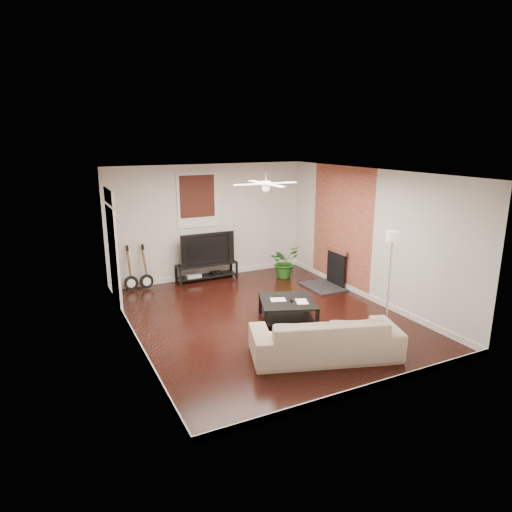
% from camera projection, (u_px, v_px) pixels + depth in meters
% --- Properties ---
extents(room, '(5.01, 6.01, 2.81)m').
position_uv_depth(room, '(265.00, 248.00, 8.44)').
color(room, black).
rests_on(room, ground).
extents(brick_accent, '(0.02, 2.20, 2.80)m').
position_uv_depth(brick_accent, '(341.00, 227.00, 10.37)').
color(brick_accent, '#B04A38').
rests_on(brick_accent, floor).
extents(fireplace, '(0.80, 1.10, 0.92)m').
position_uv_depth(fireplace, '(329.00, 268.00, 10.49)').
color(fireplace, black).
rests_on(fireplace, floor).
extents(window_back, '(1.00, 0.06, 1.30)m').
position_uv_depth(window_back, '(197.00, 200.00, 10.75)').
color(window_back, '#34140E').
rests_on(window_back, wall_back).
extents(door_left, '(0.08, 1.00, 2.50)m').
position_uv_depth(door_left, '(114.00, 248.00, 9.08)').
color(door_left, white).
rests_on(door_left, wall_left).
extents(tv_stand, '(1.51, 0.40, 0.42)m').
position_uv_depth(tv_stand, '(207.00, 271.00, 11.08)').
color(tv_stand, black).
rests_on(tv_stand, floor).
extents(tv, '(1.35, 0.18, 0.78)m').
position_uv_depth(tv, '(206.00, 248.00, 10.94)').
color(tv, black).
rests_on(tv, tv_stand).
extents(coffee_table, '(1.30, 1.30, 0.42)m').
position_uv_depth(coffee_table, '(287.00, 311.00, 8.58)').
color(coffee_table, black).
rests_on(coffee_table, floor).
extents(sofa, '(2.52, 1.61, 0.69)m').
position_uv_depth(sofa, '(325.00, 336.00, 7.17)').
color(sofa, '#C6B094').
rests_on(sofa, floor).
extents(floor_lamp, '(0.40, 0.40, 1.92)m').
position_uv_depth(floor_lamp, '(389.00, 286.00, 7.67)').
color(floor_lamp, silver).
rests_on(floor_lamp, floor).
extents(potted_plant, '(0.89, 0.83, 0.82)m').
position_uv_depth(potted_plant, '(284.00, 262.00, 11.21)').
color(potted_plant, '#205D1A').
rests_on(potted_plant, floor).
extents(guitar_left, '(0.35, 0.27, 1.05)m').
position_uv_depth(guitar_left, '(130.00, 269.00, 10.18)').
color(guitar_left, black).
rests_on(guitar_left, floor).
extents(guitar_right, '(0.37, 0.30, 1.05)m').
position_uv_depth(guitar_right, '(146.00, 267.00, 10.31)').
color(guitar_right, black).
rests_on(guitar_right, floor).
extents(ceiling_fan, '(1.24, 1.24, 0.32)m').
position_uv_depth(ceiling_fan, '(266.00, 184.00, 8.14)').
color(ceiling_fan, white).
rests_on(ceiling_fan, ceiling).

